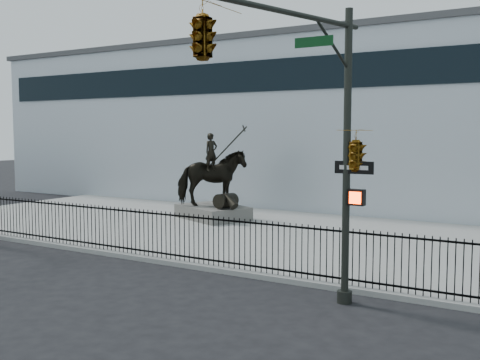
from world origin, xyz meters
The scene contains 7 objects.
ground centered at (0.00, 0.00, 0.00)m, with size 120.00×120.00×0.00m, color black.
plaza centered at (0.00, 7.00, 0.07)m, with size 30.00×12.00×0.15m, color gray.
building centered at (0.00, 20.00, 4.50)m, with size 44.00×14.00×9.00m, color silver.
picket_fence centered at (0.00, 1.25, 0.90)m, with size 22.10×0.10×1.50m.
statue_plinth centered at (-2.55, 8.78, 0.45)m, with size 3.23×2.22×0.60m, color #615E58.
equestrian_statue centered at (-2.49, 8.75, 2.02)m, with size 3.83×3.20×3.51m.
traffic_signal_right centered at (6.47, -2.00, 4.85)m, with size 2.17×6.86×7.00m.
Camera 1 is at (11.65, -12.52, 4.13)m, focal length 42.00 mm.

